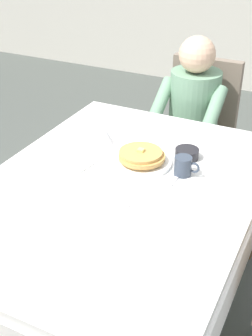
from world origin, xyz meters
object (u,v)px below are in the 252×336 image
spoon_near_edge (113,201)px  knife_right_of_plate (179,175)px  diner_person (192,112)px  plate_breakfast (141,162)px  syrup_pitcher (106,136)px  breakfast_stack (141,156)px  dining_table_main (119,202)px  cup_coffee (183,166)px  chair_diner (198,123)px  fork_left_of_plate (102,156)px  bowl_butter (187,153)px

spoon_near_edge → knife_right_of_plate: bearing=64.3°
diner_person → plate_breakfast: size_ratio=4.00×
syrup_pitcher → knife_right_of_plate: syrup_pitcher is taller
breakfast_stack → syrup_pitcher: bearing=155.0°
knife_right_of_plate → dining_table_main: bearing=133.5°
knife_right_of_plate → breakfast_stack: bearing=85.4°
cup_coffee → breakfast_stack: bearing=178.7°
breakfast_stack → spoon_near_edge: bearing=-86.0°
cup_coffee → knife_right_of_plate: size_ratio=0.57×
dining_table_main → chair_diner: size_ratio=1.64×
chair_diner → fork_left_of_plate: (-0.16, -0.99, 0.21)m
diner_person → spoon_near_edge: 1.14m
diner_person → bowl_butter: (0.20, -0.67, 0.09)m
dining_table_main → syrup_pitcher: syrup_pitcher is taller
chair_diner → plate_breakfast: 0.99m
spoon_near_edge → breakfast_stack: bearing=97.3°
chair_diner → spoon_near_edge: 1.31m
plate_breakfast → knife_right_of_plate: (0.19, -0.02, -0.01)m
chair_diner → syrup_pitcher: chair_diner is taller
breakfast_stack → cup_coffee: cup_coffee is taller
diner_person → bowl_butter: size_ratio=10.18×
dining_table_main → plate_breakfast: 0.22m
syrup_pitcher → plate_breakfast: bearing=-25.2°
dining_table_main → knife_right_of_plate: bearing=42.1°
cup_coffee → chair_diner: bearing=103.6°
plate_breakfast → fork_left_of_plate: size_ratio=1.56×
plate_breakfast → breakfast_stack: 0.03m
diner_person → knife_right_of_plate: size_ratio=5.60×
fork_left_of_plate → diner_person: bearing=-9.9°
syrup_pitcher → diner_person: bearing=73.7°
plate_breakfast → syrup_pitcher: size_ratio=3.50×
syrup_pitcher → chair_diner: bearing=76.5°
cup_coffee → fork_left_of_plate: size_ratio=0.63×
diner_person → plate_breakfast: bearing=92.4°
breakfast_stack → fork_left_of_plate: size_ratio=1.16×
spoon_near_edge → bowl_butter: bearing=76.1°
cup_coffee → knife_right_of_plate: 0.04m
plate_breakfast → chair_diner: bearing=92.0°
diner_person → knife_right_of_plate: (0.22, -0.83, 0.07)m
chair_diner → spoon_near_edge: chair_diner is taller
diner_person → cup_coffee: diner_person is taller
bowl_butter → knife_right_of_plate: (0.02, -0.16, -0.02)m
fork_left_of_plate → spoon_near_edge: bearing=-143.4°
dining_table_main → chair_diner: bearing=91.2°
spoon_near_edge → dining_table_main: bearing=109.4°
diner_person → syrup_pitcher: (-0.21, -0.70, 0.11)m
cup_coffee → spoon_near_edge: size_ratio=0.75×
chair_diner → fork_left_of_plate: size_ratio=5.17×
bowl_butter → syrup_pitcher: (-0.41, -0.03, 0.02)m
plate_breakfast → knife_right_of_plate: plate_breakfast is taller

